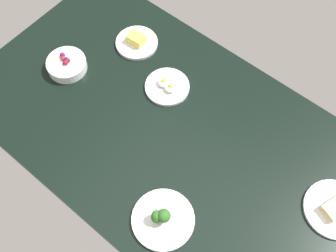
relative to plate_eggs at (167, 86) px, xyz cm
name	(u,v)px	position (x,y,z in cm)	size (l,w,h in cm)	color
dining_table	(168,131)	(11.95, -14.04, -3.18)	(158.60, 90.52, 4.00)	black
plate_eggs	(167,86)	(0.00, 0.00, 0.00)	(17.89, 17.89, 4.78)	silver
bowl_berries	(67,64)	(-37.94, -18.48, 1.30)	(16.25, 16.25, 6.29)	silver
plate_sandwich	(335,209)	(76.21, -2.20, -0.01)	(21.32, 21.32, 4.41)	silver
plate_broccoli	(163,219)	(32.93, -42.48, 0.75)	(21.53, 21.53, 8.17)	silver
plate_cheese	(137,42)	(-24.26, 9.09, 0.15)	(17.88, 17.88, 5.15)	silver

